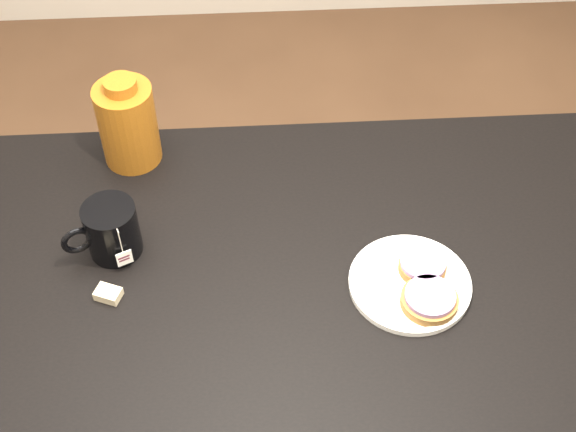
{
  "coord_description": "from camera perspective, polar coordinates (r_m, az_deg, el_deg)",
  "views": [
    {
      "loc": [
        -0.04,
        -0.87,
        1.93
      ],
      "look_at": [
        0.02,
        0.13,
        0.81
      ],
      "focal_mm": 50.0,
      "sensor_mm": 36.0,
      "label": 1
    }
  ],
  "objects": [
    {
      "name": "plate",
      "position": [
        1.48,
        8.66,
        -4.71
      ],
      "size": [
        0.22,
        0.22,
        0.02
      ],
      "color": "white",
      "rests_on": "table"
    },
    {
      "name": "table",
      "position": [
        1.53,
        -0.53,
        -7.15
      ],
      "size": [
        1.4,
        0.9,
        0.75
      ],
      "color": "black",
      "rests_on": "ground_plane"
    },
    {
      "name": "teabag_pouch",
      "position": [
        1.48,
        -12.66,
        -5.43
      ],
      "size": [
        0.05,
        0.05,
        0.02
      ],
      "primitive_type": "cube",
      "rotation": [
        0.0,
        0.0,
        -0.39
      ],
      "color": "#C6B793",
      "rests_on": "table"
    },
    {
      "name": "bagel_front",
      "position": [
        1.44,
        10.03,
        -5.86
      ],
      "size": [
        0.13,
        0.13,
        0.03
      ],
      "color": "brown",
      "rests_on": "plate"
    },
    {
      "name": "mug",
      "position": [
        1.52,
        -12.48,
        -0.98
      ],
      "size": [
        0.16,
        0.13,
        0.11
      ],
      "rotation": [
        0.0,
        0.0,
        0.43
      ],
      "color": "black",
      "rests_on": "table"
    },
    {
      "name": "bagel_back",
      "position": [
        1.49,
        9.54,
        -3.47
      ],
      "size": [
        0.1,
        0.1,
        0.03
      ],
      "color": "brown",
      "rests_on": "plate"
    },
    {
      "name": "bagel_package",
      "position": [
        1.66,
        -11.33,
        6.49
      ],
      "size": [
        0.15,
        0.15,
        0.2
      ],
      "rotation": [
        0.0,
        0.0,
        -0.38
      ],
      "color": "#64320D",
      "rests_on": "table"
    }
  ]
}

